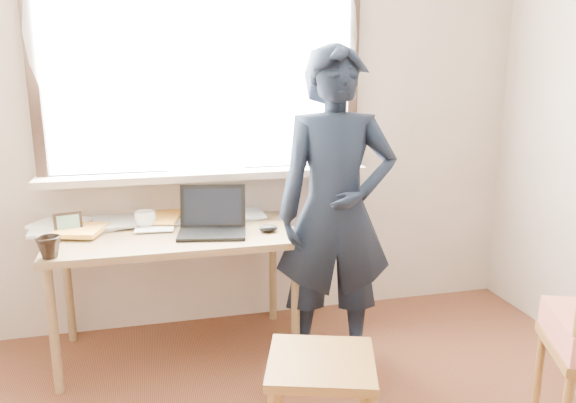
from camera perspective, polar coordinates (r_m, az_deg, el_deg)
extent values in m
cube|color=#BAA996|center=(3.30, -5.08, 9.51)|extent=(3.50, 0.02, 2.60)
cube|color=white|center=(3.25, -8.75, 14.64)|extent=(1.70, 0.01, 1.30)
cube|color=black|center=(3.30, -8.29, 2.75)|extent=(1.82, 0.06, 0.06)
cube|color=black|center=(3.27, -24.69, 13.57)|extent=(0.06, 0.06, 1.30)
cube|color=black|center=(3.44, 6.54, 14.65)|extent=(0.06, 0.06, 1.30)
cube|color=#BAA996|center=(3.23, -8.17, 2.70)|extent=(1.85, 0.20, 0.04)
cube|color=white|center=(3.18, -8.68, 16.47)|extent=(1.95, 0.02, 1.65)
cube|color=brown|center=(3.02, -11.45, -3.49)|extent=(1.27, 0.63, 0.04)
cylinder|color=brown|center=(2.92, -22.71, -12.05)|extent=(0.05, 0.05, 0.64)
cylinder|color=brown|center=(3.42, -21.42, -8.16)|extent=(0.05, 0.05, 0.64)
cylinder|color=brown|center=(2.96, 0.78, -10.54)|extent=(0.05, 0.05, 0.64)
cylinder|color=brown|center=(3.45, -1.54, -6.93)|extent=(0.05, 0.05, 0.64)
cube|color=black|center=(2.94, -7.71, -3.20)|extent=(0.38, 0.30, 0.02)
cube|color=black|center=(3.03, -7.63, -0.48)|extent=(0.35, 0.13, 0.23)
cube|color=black|center=(3.03, -7.63, -0.48)|extent=(0.31, 0.11, 0.19)
cube|color=black|center=(2.93, -7.73, -3.20)|extent=(0.33, 0.19, 0.00)
imported|color=white|center=(3.14, -14.31, -1.77)|extent=(0.14, 0.14, 0.09)
imported|color=black|center=(2.79, -23.11, -4.29)|extent=(0.12, 0.12, 0.10)
ellipsoid|color=black|center=(2.97, -2.00, -2.75)|extent=(0.10, 0.07, 0.04)
cube|color=#334CA7|center=(3.24, -22.20, -2.56)|extent=(0.21, 0.31, 0.02)
cube|color=#F7A43A|center=(3.23, -16.22, -2.01)|extent=(0.34, 0.31, 0.02)
cube|color=white|center=(3.18, -20.44, -2.55)|extent=(0.28, 0.30, 0.01)
cube|color=white|center=(3.18, -15.36, -2.12)|extent=(0.23, 0.24, 0.01)
cube|color=#334CA7|center=(3.10, -18.23, -2.72)|extent=(0.32, 0.34, 0.01)
cube|color=white|center=(3.21, -20.50, -2.16)|extent=(0.31, 0.33, 0.02)
imported|color=white|center=(3.24, -19.19, -2.22)|extent=(0.26, 0.32, 0.03)
imported|color=white|center=(3.28, -5.84, -1.35)|extent=(0.19, 0.26, 0.02)
cube|color=black|center=(3.12, -21.42, -2.21)|extent=(0.14, 0.04, 0.11)
cube|color=#4F7B37|center=(3.12, -21.42, -2.21)|extent=(0.11, 0.03, 0.08)
cube|color=olive|center=(2.28, 3.40, -16.11)|extent=(0.52, 0.50, 0.04)
cylinder|color=olive|center=(2.55, -0.86, -18.23)|extent=(0.03, 0.03, 0.39)
cylinder|color=olive|center=(2.54, 7.62, -18.38)|extent=(0.03, 0.03, 0.39)
cylinder|color=olive|center=(2.86, 24.09, -15.62)|extent=(0.03, 0.03, 0.40)
imported|color=black|center=(2.82, 4.87, -1.11)|extent=(0.65, 0.48, 1.64)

